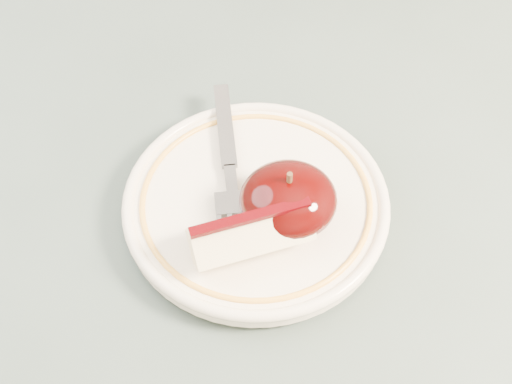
{
  "coord_description": "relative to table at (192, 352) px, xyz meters",
  "views": [
    {
      "loc": [
        0.03,
        -0.24,
        1.19
      ],
      "look_at": [
        0.06,
        0.07,
        0.78
      ],
      "focal_mm": 50.0,
      "sensor_mm": 36.0,
      "label": 1
    }
  ],
  "objects": [
    {
      "name": "plate",
      "position": [
        0.06,
        0.07,
        0.1
      ],
      "size": [
        0.2,
        0.2,
        0.02
      ],
      "color": "#ECDFC6",
      "rests_on": "table"
    },
    {
      "name": "table",
      "position": [
        0.0,
        0.0,
        0.0
      ],
      "size": [
        0.9,
        0.9,
        0.75
      ],
      "color": "brown",
      "rests_on": "ground"
    },
    {
      "name": "fork",
      "position": [
        0.04,
        0.09,
        0.11
      ],
      "size": [
        0.03,
        0.16,
        0.0
      ],
      "rotation": [
        0.0,
        0.0,
        1.58
      ],
      "color": "gray",
      "rests_on": "plate"
    },
    {
      "name": "apple_wedge",
      "position": [
        0.05,
        0.03,
        0.12
      ],
      "size": [
        0.09,
        0.05,
        0.04
      ],
      "rotation": [
        0.0,
        0.0,
        0.22
      ],
      "color": "beige",
      "rests_on": "plate"
    },
    {
      "name": "apple_half",
      "position": [
        0.08,
        0.05,
        0.13
      ],
      "size": [
        0.07,
        0.07,
        0.05
      ],
      "color": "black",
      "rests_on": "plate"
    }
  ]
}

